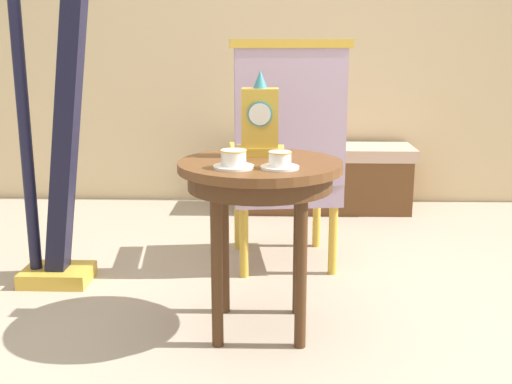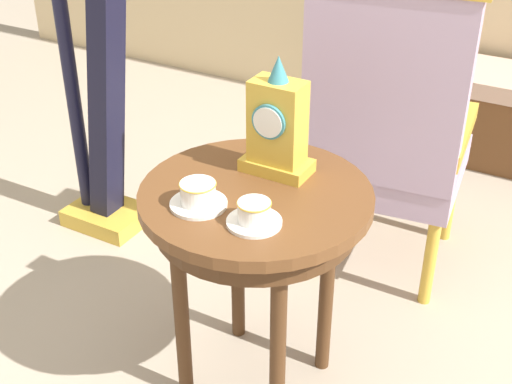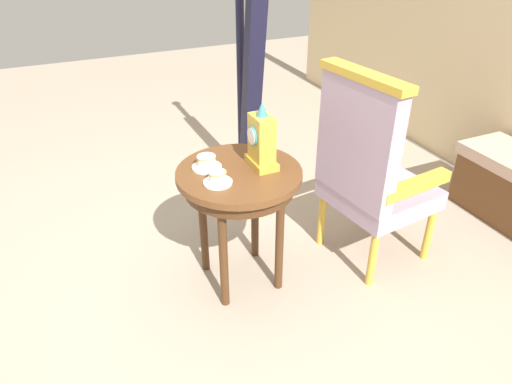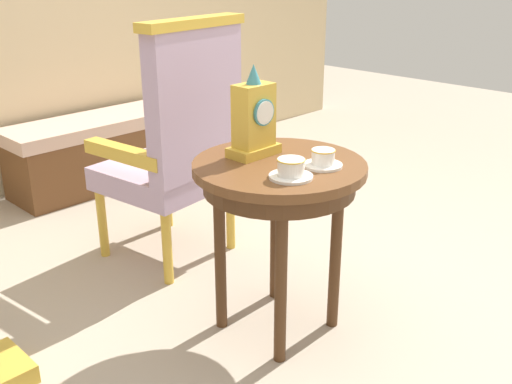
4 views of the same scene
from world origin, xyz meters
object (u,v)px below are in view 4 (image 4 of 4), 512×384
side_table (279,185)px  armchair (178,141)px  mantel_clock (254,120)px  window_bench (100,151)px  teacup_left (291,169)px  teacup_right (323,159)px

side_table → armchair: armchair is taller
mantel_clock → window_bench: (0.39, 1.76, -0.60)m
window_bench → teacup_left: bearing=-103.4°
teacup_left → armchair: bearing=76.8°
teacup_left → armchair: 0.88m
armchair → teacup_left: bearing=-103.2°
teacup_right → armchair: 0.87m
teacup_left → mantel_clock: mantel_clock is taller
teacup_right → armchair: armchair is taller
side_table → window_bench: 1.96m
teacup_left → window_bench: teacup_left is taller
teacup_right → window_bench: bearing=81.2°
armchair → window_bench: armchair is taller
armchair → window_bench: size_ratio=0.97×
mantel_clock → window_bench: 1.90m
side_table → window_bench: (0.39, 1.88, -0.37)m
teacup_right → teacup_left: bearing=178.9°
teacup_left → teacup_right: size_ratio=1.07×
side_table → teacup_right: 0.20m
mantel_clock → window_bench: mantel_clock is taller
mantel_clock → teacup_right: bearing=-73.4°
armchair → teacup_right: bearing=-92.3°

